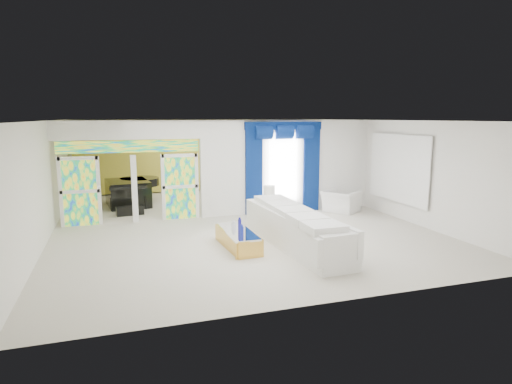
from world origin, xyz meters
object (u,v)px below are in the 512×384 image
object	(u,v)px
white_sofa	(295,230)
armchair	(341,201)
grand_piano	(128,193)
coffee_table	(238,239)
console_table	(278,209)

from	to	relation	value
white_sofa	armchair	size ratio (longest dim) A/B	3.97
grand_piano	coffee_table	bearing A→B (deg)	-75.85
white_sofa	grand_piano	distance (m)	7.36
coffee_table	grand_piano	bearing A→B (deg)	111.02
armchair	coffee_table	bearing A→B (deg)	89.58
grand_piano	console_table	bearing A→B (deg)	-42.06
white_sofa	console_table	distance (m)	3.32
coffee_table	armchair	xyz separation A→B (m)	(4.31, 2.80, 0.15)
white_sofa	armchair	distance (m)	4.29
coffee_table	grand_piano	world-z (taller)	grand_piano
grand_piano	armchair	bearing A→B (deg)	-33.08
coffee_table	white_sofa	bearing A→B (deg)	-12.53
armchair	grand_piano	distance (m)	7.41
coffee_table	console_table	size ratio (longest dim) A/B	1.50
console_table	armchair	xyz separation A→B (m)	(2.17, -0.12, 0.15)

